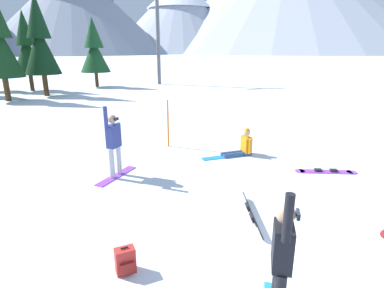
% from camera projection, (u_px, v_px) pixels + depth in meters
% --- Properties ---
extents(ground_plane, '(800.00, 800.00, 0.00)m').
position_uv_depth(ground_plane, '(317.00, 243.00, 6.01)').
color(ground_plane, white).
extents(snowboarder_foreground, '(0.93, 1.44, 2.04)m').
position_uv_depth(snowboarder_foreground, '(281.00, 262.00, 3.98)').
color(snowboarder_foreground, '#1E8CD8').
rests_on(snowboarder_foreground, ground_plane).
extents(snowboarder_midground, '(1.24, 1.40, 2.08)m').
position_uv_depth(snowboarder_midground, '(114.00, 144.00, 8.83)').
color(snowboarder_midground, '#993FD8').
rests_on(snowboarder_midground, ground_plane).
extents(snowboarder_background, '(1.78, 0.63, 0.94)m').
position_uv_depth(snowboarder_background, '(242.00, 146.00, 10.83)').
color(snowboarder_background, '#335184').
rests_on(snowboarder_background, ground_plane).
extents(loose_snowboard_near_left, '(1.80, 0.87, 0.09)m').
position_uv_depth(loose_snowboard_near_left, '(326.00, 171.00, 9.41)').
color(loose_snowboard_near_left, '#993FD8').
rests_on(loose_snowboard_near_left, ground_plane).
extents(loose_snowboard_far_spare, '(0.57, 1.82, 0.24)m').
position_uv_depth(loose_snowboard_far_spare, '(251.00, 213.00, 6.85)').
color(loose_snowboard_far_spare, black).
rests_on(loose_snowboard_far_spare, ground_plane).
extents(backpack_red, '(0.35, 0.30, 0.47)m').
position_uv_depth(backpack_red, '(125.00, 261.00, 5.16)').
color(backpack_red, red).
rests_on(backpack_red, ground_plane).
extents(trail_marker_pole, '(0.06, 0.06, 1.75)m').
position_uv_depth(trail_marker_pole, '(168.00, 124.00, 11.63)').
color(trail_marker_pole, orange).
rests_on(trail_marker_pole, ground_plane).
extents(pine_tree_twin, '(2.73, 2.73, 6.21)m').
position_uv_depth(pine_tree_twin, '(94.00, 50.00, 28.88)').
color(pine_tree_twin, '#472D19').
rests_on(pine_tree_twin, ground_plane).
extents(pine_tree_short, '(2.61, 2.61, 7.39)m').
position_uv_depth(pine_tree_short, '(40.00, 41.00, 23.20)').
color(pine_tree_short, '#472D19').
rests_on(pine_tree_short, ground_plane).
extents(pine_tree_young, '(2.46, 2.46, 6.53)m').
position_uv_depth(pine_tree_young, '(26.00, 48.00, 26.16)').
color(pine_tree_young, '#472D19').
rests_on(pine_tree_young, ground_plane).
extents(ski_lift_tower, '(3.84, 0.36, 9.91)m').
position_uv_depth(ski_lift_tower, '(158.00, 24.00, 30.36)').
color(ski_lift_tower, '#595B60').
rests_on(ski_lift_tower, ground_plane).
extents(peak_east_ridge, '(101.98, 101.98, 47.45)m').
position_uv_depth(peak_east_ridge, '(75.00, 7.00, 172.96)').
color(peak_east_ridge, '#8C93A3').
rests_on(peak_east_ridge, ground_plane).
extents(peak_west_ridge, '(94.94, 94.94, 45.65)m').
position_uv_depth(peak_west_ridge, '(180.00, 15.00, 204.13)').
color(peak_west_ridge, '#B2B7C6').
rests_on(peak_west_ridge, ground_plane).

